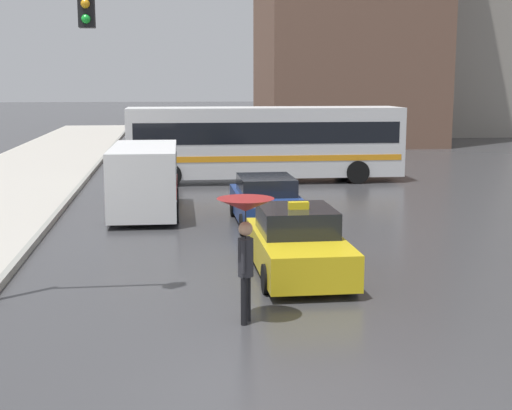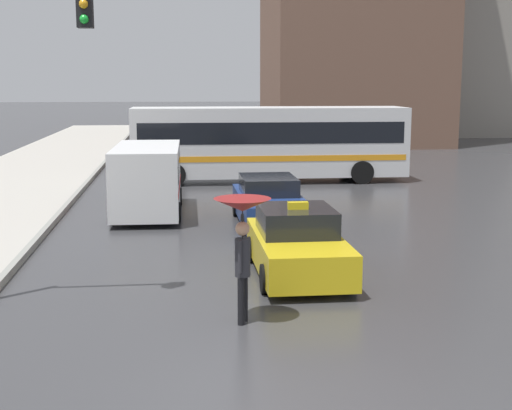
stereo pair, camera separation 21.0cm
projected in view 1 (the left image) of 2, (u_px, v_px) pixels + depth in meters
ground_plane at (298, 402)px, 9.38m from camera, size 300.00×300.00×0.00m
taxi at (298, 245)px, 15.52m from camera, size 1.91×4.15×1.62m
sedan_red at (267, 202)px, 21.10m from camera, size 1.91×4.65×1.40m
ambulance_van at (145, 177)px, 22.52m from camera, size 2.17×5.09×2.18m
city_bus at (265, 140)px, 30.11m from camera, size 11.51×2.76×3.13m
pedestrian_with_umbrella at (246, 224)px, 12.19m from camera, size 0.99×0.99×2.21m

